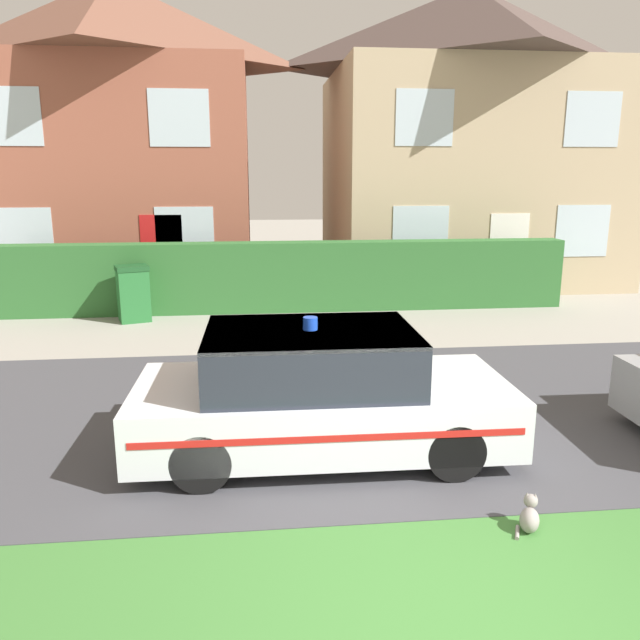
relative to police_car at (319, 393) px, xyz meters
name	(u,v)px	position (x,y,z in m)	size (l,w,h in m)	color
ground_plane	(459,629)	(0.66, -2.93, -0.69)	(80.00, 80.00, 0.00)	gray
road_strip	(359,409)	(0.66, 1.21, -0.69)	(28.00, 5.56, 0.01)	#424247
lawn_verge	(437,581)	(0.66, -2.41, -0.69)	(28.00, 1.67, 0.01)	#3D7533
garden_hedge	(286,277)	(0.04, 7.53, 0.09)	(12.85, 0.63, 1.57)	#2D662D
police_car	(319,393)	(0.00, 0.00, 0.00)	(4.12, 1.88, 1.54)	black
cat	(529,517)	(1.67, -1.80, -0.57)	(0.31, 0.30, 0.31)	gray
house_left	(120,135)	(-4.23, 11.71, 3.40)	(7.23, 5.67, 8.03)	#93513D
house_right	(465,135)	(5.53, 11.82, 3.47)	(8.03, 6.71, 8.16)	tan
wheelie_bin	(133,293)	(-3.23, 6.79, -0.09)	(0.79, 0.73, 1.19)	#23662D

